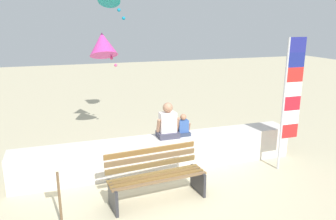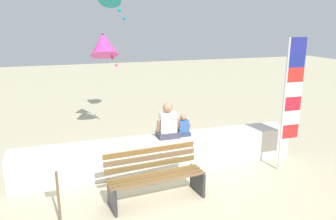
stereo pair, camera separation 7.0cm
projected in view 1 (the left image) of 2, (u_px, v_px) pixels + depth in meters
The scene contains 8 objects.
ground_plane at pixel (175, 188), 6.43m from camera, with size 40.00×40.00×0.00m, color #C3B894.
seawall_ledge at pixel (160, 153), 7.20m from camera, with size 6.04×0.62×0.69m, color silver.
park_bench at pixel (156, 176), 5.95m from camera, with size 1.77×0.75×0.88m.
person_adult at pixel (168, 124), 7.09m from camera, with size 0.49×0.36×0.76m.
person_child at pixel (183, 127), 7.22m from camera, with size 0.31×0.23×0.48m.
flag_banner at pixel (290, 95), 6.88m from camera, with size 0.44×0.05×2.79m.
kite_magenta at pixel (103, 44), 8.32m from camera, with size 0.71×0.87×0.97m.
sign_post at pixel (59, 187), 5.07m from camera, with size 0.24×0.04×1.10m.
Camera 1 is at (-1.98, -5.49, 3.10)m, focal length 35.89 mm.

